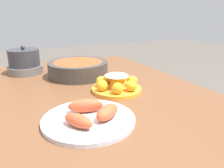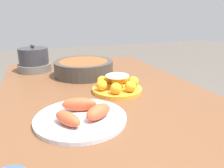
{
  "view_description": "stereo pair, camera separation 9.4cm",
  "coord_description": "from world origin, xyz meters",
  "views": [
    {
      "loc": [
        -0.8,
        0.36,
        1.05
      ],
      "look_at": [
        0.01,
        -0.03,
        0.75
      ],
      "focal_mm": 35.0,
      "sensor_mm": 36.0,
      "label": 1
    },
    {
      "loc": [
        -0.83,
        0.27,
        1.05
      ],
      "look_at": [
        0.01,
        -0.03,
        0.75
      ],
      "focal_mm": 35.0,
      "sensor_mm": 36.0,
      "label": 2
    }
  ],
  "objects": [
    {
      "name": "dining_table",
      "position": [
        0.0,
        0.0,
        0.63
      ],
      "size": [
        1.49,
        0.89,
        0.71
      ],
      "color": "brown",
      "rests_on": "ground_plane"
    },
    {
      "name": "serving_bowl",
      "position": [
        0.32,
        0.03,
        0.76
      ],
      "size": [
        0.32,
        0.32,
        0.08
      ],
      "color": "#3D3833",
      "rests_on": "dining_table"
    },
    {
      "name": "seafood_platter",
      "position": [
        -0.2,
        0.15,
        0.73
      ],
      "size": [
        0.3,
        0.3,
        0.06
      ],
      "color": "silver",
      "rests_on": "dining_table"
    },
    {
      "name": "warming_pot",
      "position": [
        0.51,
        0.28,
        0.78
      ],
      "size": [
        0.19,
        0.19,
        0.16
      ],
      "color": "#66605B",
      "rests_on": "dining_table"
    },
    {
      "name": "cake_plate",
      "position": [
        0.02,
        -0.05,
        0.74
      ],
      "size": [
        0.22,
        0.22,
        0.08
      ],
      "color": "gold",
      "rests_on": "dining_table"
    }
  ]
}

